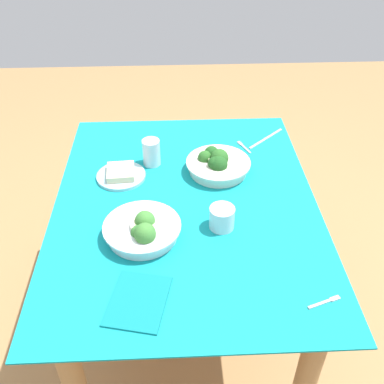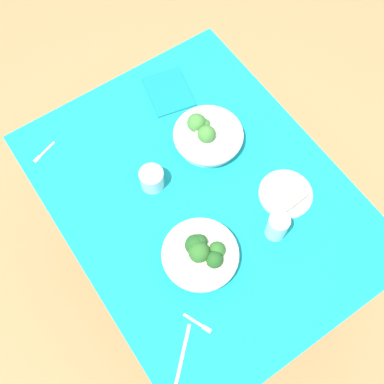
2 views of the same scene
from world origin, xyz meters
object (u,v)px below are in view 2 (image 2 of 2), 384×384
at_px(fork_by_near_bowl, 199,324).
at_px(broccoli_bowl_near, 201,254).
at_px(broccoli_bowl_far, 207,135).
at_px(table_knife_left, 181,362).
at_px(bread_side_plate, 286,193).
at_px(water_glass_side, 152,179).
at_px(fork_by_far_bowl, 43,153).
at_px(water_glass_center, 277,226).
at_px(napkin_folded_upper, 169,91).

bearing_deg(fork_by_near_bowl, broccoli_bowl_near, 119.79).
distance_m(broccoli_bowl_far, table_knife_left, 0.76).
xyz_separation_m(bread_side_plate, water_glass_side, (-0.29, -0.35, 0.02)).
bearing_deg(water_glass_side, table_knife_left, -24.30).
height_order(water_glass_side, fork_by_far_bowl, water_glass_side).
height_order(water_glass_side, table_knife_left, water_glass_side).
relative_size(broccoli_bowl_near, water_glass_center, 2.33).
bearing_deg(water_glass_center, fork_by_far_bowl, -144.81).
xyz_separation_m(broccoli_bowl_near, fork_by_far_bowl, (-0.63, -0.24, -0.03)).
bearing_deg(broccoli_bowl_near, bread_side_plate, 93.10).
bearing_deg(fork_by_far_bowl, bread_side_plate, 115.70).
xyz_separation_m(broccoli_bowl_far, fork_by_far_bowl, (-0.28, -0.50, -0.03)).
height_order(table_knife_left, napkin_folded_upper, napkin_folded_upper).
relative_size(water_glass_center, napkin_folded_upper, 0.54).
bearing_deg(fork_by_near_bowl, water_glass_side, 140.34).
xyz_separation_m(broccoli_bowl_near, water_glass_center, (0.07, 0.25, 0.02)).
xyz_separation_m(water_glass_center, fork_by_near_bowl, (0.10, -0.37, -0.05)).
distance_m(bread_side_plate, table_knife_left, 0.64).
distance_m(broccoli_bowl_near, water_glass_center, 0.26).
xyz_separation_m(broccoli_bowl_far, bread_side_plate, (0.33, 0.10, -0.02)).
bearing_deg(broccoli_bowl_far, fork_by_far_bowl, -118.88).
bearing_deg(bread_side_plate, water_glass_center, -52.96).
distance_m(table_knife_left, napkin_folded_upper, 0.96).
distance_m(broccoli_bowl_near, table_knife_left, 0.32).
height_order(bread_side_plate, water_glass_center, water_glass_center).
height_order(broccoli_bowl_near, napkin_folded_upper, broccoli_bowl_near).
relative_size(water_glass_side, fork_by_near_bowl, 0.88).
xyz_separation_m(fork_by_near_bowl, napkin_folded_upper, (-0.77, 0.39, 0.00)).
relative_size(broccoli_bowl_near, water_glass_side, 2.95).
relative_size(broccoli_bowl_far, napkin_folded_upper, 1.28).
xyz_separation_m(broccoli_bowl_far, napkin_folded_upper, (-0.25, 0.00, -0.03)).
relative_size(bread_side_plate, water_glass_side, 2.22).
xyz_separation_m(water_glass_center, table_knife_left, (0.16, -0.48, -0.05)).
bearing_deg(bread_side_plate, fork_by_near_bowl, -68.96).
bearing_deg(napkin_folded_upper, broccoli_bowl_near, -24.21).
bearing_deg(table_knife_left, water_glass_center, 155.85).
xyz_separation_m(water_glass_center, napkin_folded_upper, (-0.66, 0.02, -0.05)).
relative_size(bread_side_plate, water_glass_center, 1.76).
bearing_deg(table_knife_left, fork_by_near_bowl, 167.11).
height_order(water_glass_center, water_glass_side, water_glass_center).
bearing_deg(fork_by_near_bowl, fork_by_far_bowl, 164.80).
bearing_deg(napkin_folded_upper, table_knife_left, -31.07).
relative_size(broccoli_bowl_far, fork_by_near_bowl, 2.65).
distance_m(fork_by_far_bowl, fork_by_near_bowl, 0.80).
bearing_deg(table_knife_left, fork_by_far_bowl, -132.06).
height_order(broccoli_bowl_far, water_glass_side, broccoli_bowl_far).
xyz_separation_m(water_glass_side, napkin_folded_upper, (-0.29, 0.26, -0.03)).
height_order(broccoli_bowl_far, broccoli_bowl_near, broccoli_bowl_near).
bearing_deg(fork_by_far_bowl, napkin_folded_upper, 157.98).
relative_size(fork_by_far_bowl, table_knife_left, 0.45).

